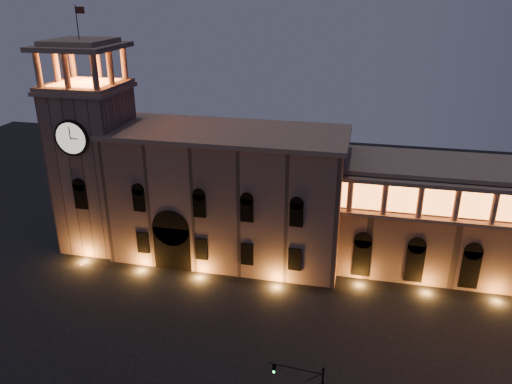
% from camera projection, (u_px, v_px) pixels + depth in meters
% --- Properties ---
extents(ground, '(160.00, 160.00, 0.00)m').
position_uv_depth(ground, '(191.00, 360.00, 49.58)').
color(ground, black).
rests_on(ground, ground).
extents(government_building, '(30.80, 12.80, 17.60)m').
position_uv_depth(government_building, '(228.00, 194.00, 66.47)').
color(government_building, '#856457').
rests_on(government_building, ground).
extents(clock_tower, '(9.80, 9.80, 32.40)m').
position_uv_depth(clock_tower, '(95.00, 161.00, 67.89)').
color(clock_tower, '#856457').
rests_on(clock_tower, ground).
extents(colonnade_wing, '(40.60, 11.50, 14.50)m').
position_uv_depth(colonnade_wing, '(496.00, 222.00, 61.96)').
color(colonnade_wing, '#805F51').
rests_on(colonnade_wing, ground).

